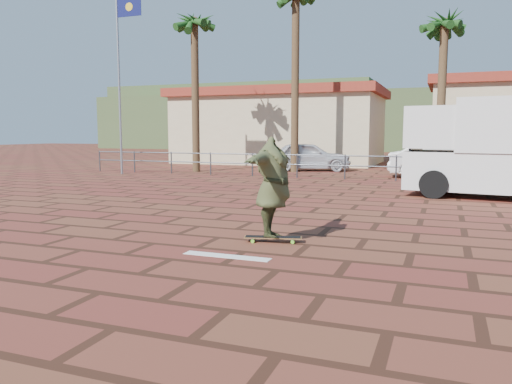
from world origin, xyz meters
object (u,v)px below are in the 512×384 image
car_silver (308,156)px  car_white (443,161)px  longboard (273,238)px  campervan (511,146)px  skateboarder (273,187)px

car_silver → car_white: (6.25, -2.06, 0.01)m
longboard → car_silver: (-3.62, 16.01, 0.63)m
campervan → skateboarder: bearing=-110.9°
car_silver → campervan: bearing=-151.3°
longboard → car_white: size_ratio=0.23×
car_white → skateboarder: bearing=165.6°
skateboarder → car_silver: 16.42m
campervan → car_silver: bearing=143.5°
skateboarder → car_white: 14.20m
skateboarder → campervan: campervan is taller
campervan → car_white: bearing=115.6°
skateboarder → car_silver: skateboarder is taller
campervan → car_white: (-1.85, 6.08, -0.78)m
longboard → skateboarder: size_ratio=0.48×
skateboarder → car_white: (2.63, 13.95, -0.24)m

